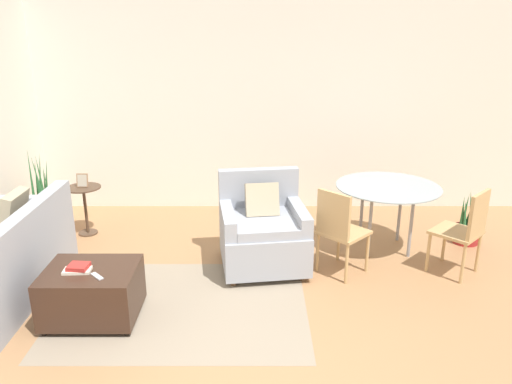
% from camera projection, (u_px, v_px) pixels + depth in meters
% --- Properties ---
extents(ground_plane, '(20.00, 20.00, 0.00)m').
position_uv_depth(ground_plane, '(248.00, 365.00, 3.72)').
color(ground_plane, '#A3754C').
extents(wall_back, '(12.00, 0.06, 2.75)m').
position_uv_depth(wall_back, '(251.00, 107.00, 6.57)').
color(wall_back, white).
rests_on(wall_back, ground_plane).
extents(area_rug, '(2.22, 1.67, 0.01)m').
position_uv_depth(area_rug, '(182.00, 306.00, 4.49)').
color(area_rug, gray).
rests_on(area_rug, ground_plane).
extents(armchair, '(0.96, 0.96, 0.96)m').
position_uv_depth(armchair, '(262.00, 232.00, 5.15)').
color(armchair, '#999EA8').
rests_on(armchair, ground_plane).
extents(ottoman, '(0.77, 0.62, 0.46)m').
position_uv_depth(ottoman, '(91.00, 292.00, 4.25)').
color(ottoman, '#382319').
rests_on(ottoman, ground_plane).
extents(book_stack, '(0.23, 0.16, 0.06)m').
position_uv_depth(book_stack, '(77.00, 268.00, 4.14)').
color(book_stack, beige).
rests_on(book_stack, ottoman).
extents(tv_remote_primary, '(0.13, 0.14, 0.01)m').
position_uv_depth(tv_remote_primary, '(96.00, 276.00, 4.06)').
color(tv_remote_primary, '#B7B7BC').
rests_on(tv_remote_primary, ottoman).
extents(potted_plant, '(0.41, 0.41, 1.06)m').
position_uv_depth(potted_plant, '(44.00, 216.00, 6.00)').
color(potted_plant, maroon).
rests_on(potted_plant, ground_plane).
extents(side_table, '(0.41, 0.41, 0.59)m').
position_uv_depth(side_table, '(84.00, 201.00, 5.93)').
color(side_table, '#4C3828').
rests_on(side_table, ground_plane).
extents(picture_frame, '(0.13, 0.06, 0.16)m').
position_uv_depth(picture_frame, '(81.00, 181.00, 5.85)').
color(picture_frame, '#8C6647').
rests_on(picture_frame, side_table).
extents(dining_table, '(1.13, 1.13, 0.74)m').
position_uv_depth(dining_table, '(387.00, 193.00, 5.47)').
color(dining_table, '#99A8AD').
rests_on(dining_table, ground_plane).
extents(dining_chair_near_left, '(0.59, 0.59, 0.90)m').
position_uv_depth(dining_chair_near_left, '(338.00, 227.00, 4.92)').
color(dining_chair_near_left, tan).
rests_on(dining_chair_near_left, ground_plane).
extents(dining_chair_near_right, '(0.59, 0.59, 0.90)m').
position_uv_depth(dining_chair_near_right, '(465.00, 227.00, 4.92)').
color(dining_chair_near_right, tan).
rests_on(dining_chair_near_right, ground_plane).
extents(potted_plant_small, '(0.29, 0.29, 0.66)m').
position_uv_depth(potted_plant_small, '(466.00, 229.00, 5.77)').
color(potted_plant_small, maroon).
rests_on(potted_plant_small, ground_plane).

